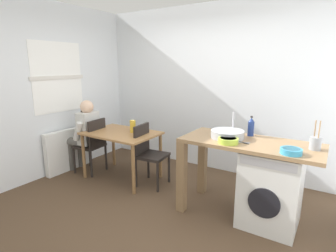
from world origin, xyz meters
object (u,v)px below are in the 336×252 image
at_px(chair_person_seat, 93,143).
at_px(utensil_crock, 315,143).
at_px(chair_opposite, 148,151).
at_px(vase, 133,126).
at_px(seated_person, 85,132).
at_px(dining_table, 121,138).
at_px(colander, 291,151).
at_px(bottle_tall_green, 251,127).
at_px(washing_machine, 271,188).
at_px(mixing_bowl, 228,140).

xyz_separation_m(chair_person_seat, utensil_crock, (3.14, 0.08, 0.48)).
distance_m(chair_opposite, vase, 0.46).
bearing_deg(seated_person, dining_table, -87.20).
bearing_deg(utensil_crock, chair_person_seat, -178.52).
distance_m(dining_table, vase, 0.26).
height_order(chair_opposite, colander, colander).
xyz_separation_m(chair_opposite, colander, (1.94, -0.32, 0.44)).
distance_m(chair_person_seat, seated_person, 0.23).
relative_size(bottle_tall_green, vase, 1.29).
bearing_deg(bottle_tall_green, colander, -41.93).
distance_m(washing_machine, bottle_tall_green, 0.72).
distance_m(chair_person_seat, colander, 3.00).
relative_size(utensil_crock, colander, 1.50).
relative_size(chair_opposite, mixing_bowl, 4.13).
bearing_deg(seated_person, vase, -82.25).
distance_m(seated_person, mixing_bowl, 2.51).
bearing_deg(vase, chair_opposite, -10.10).
distance_m(chair_person_seat, bottle_tall_green, 2.52).
xyz_separation_m(mixing_bowl, vase, (-1.64, 0.36, -0.12)).
xyz_separation_m(chair_person_seat, seated_person, (-0.16, -0.02, 0.16)).
relative_size(dining_table, chair_opposite, 1.22).
xyz_separation_m(chair_opposite, washing_machine, (1.76, -0.11, -0.08)).
height_order(washing_machine, utensil_crock, utensil_crock).
relative_size(dining_table, bottle_tall_green, 4.58).
distance_m(seated_person, utensil_crock, 3.32).
distance_m(utensil_crock, colander, 0.33).
bearing_deg(bottle_tall_green, chair_person_seat, -173.66).
bearing_deg(colander, vase, 170.47).
height_order(dining_table, colander, colander).
bearing_deg(utensil_crock, vase, 177.40).
bearing_deg(seated_person, chair_person_seat, -90.00).
relative_size(chair_opposite, bottle_tall_green, 3.75).
xyz_separation_m(chair_person_seat, vase, (0.70, 0.19, 0.33)).
relative_size(dining_table, seated_person, 0.92).
bearing_deg(dining_table, colander, -6.63).
height_order(mixing_bowl, utensil_crock, utensil_crock).
xyz_separation_m(seated_person, colander, (3.13, -0.17, 0.28)).
xyz_separation_m(chair_opposite, mixing_bowl, (1.31, -0.30, 0.45)).
bearing_deg(utensil_crock, bottle_tall_green, 164.58).
relative_size(bottle_tall_green, colander, 1.20).
bearing_deg(chair_person_seat, colander, -99.62).
bearing_deg(washing_machine, seated_person, -179.11).
relative_size(chair_person_seat, chair_opposite, 1.00).
bearing_deg(chair_opposite, seated_person, -88.97).
relative_size(chair_opposite, washing_machine, 1.05).
distance_m(mixing_bowl, colander, 0.63).
relative_size(washing_machine, utensil_crock, 2.87).
relative_size(seated_person, washing_machine, 1.40).
relative_size(dining_table, mixing_bowl, 5.05).
xyz_separation_m(mixing_bowl, utensil_crock, (0.81, 0.25, 0.04)).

